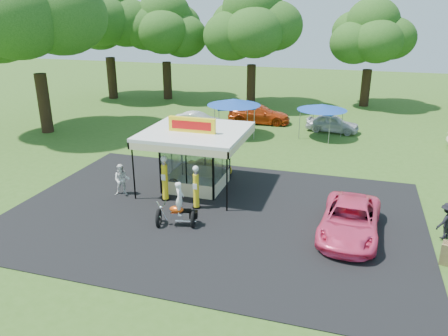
{
  "coord_description": "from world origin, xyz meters",
  "views": [
    {
      "loc": [
        6.2,
        -16.58,
        9.59
      ],
      "look_at": [
        -0.07,
        4.0,
        1.72
      ],
      "focal_mm": 35.0,
      "sensor_mm": 36.0,
      "label": 1
    }
  ],
  "objects_px": {
    "motorcycle": "(178,208)",
    "spectator_west": "(122,180)",
    "tent_west": "(234,102)",
    "gas_pump_left": "(165,179)",
    "bg_car_b": "(259,114)",
    "pink_sedan": "(350,220)",
    "gas_pump_right": "(196,188)",
    "kiosk_car": "(209,167)",
    "a_frame_sign": "(448,255)",
    "spectator_east_a": "(447,221)",
    "bg_car_a": "(197,121)",
    "bg_car_c": "(332,123)",
    "tent_east": "(322,107)",
    "gas_station_kiosk": "(196,158)"
  },
  "relations": [
    {
      "from": "motorcycle",
      "to": "spectator_west",
      "type": "height_order",
      "value": "motorcycle"
    },
    {
      "from": "tent_west",
      "to": "gas_pump_left",
      "type": "bearing_deg",
      "value": -89.99
    },
    {
      "from": "bg_car_b",
      "to": "pink_sedan",
      "type": "bearing_deg",
      "value": -159.96
    },
    {
      "from": "gas_pump_right",
      "to": "kiosk_car",
      "type": "relative_size",
      "value": 0.82
    },
    {
      "from": "a_frame_sign",
      "to": "pink_sedan",
      "type": "distance_m",
      "value": 4.08
    },
    {
      "from": "spectator_east_a",
      "to": "bg_car_a",
      "type": "bearing_deg",
      "value": -84.99
    },
    {
      "from": "motorcycle",
      "to": "tent_west",
      "type": "height_order",
      "value": "tent_west"
    },
    {
      "from": "gas_pump_right",
      "to": "pink_sedan",
      "type": "xyz_separation_m",
      "value": [
        7.52,
        -0.64,
        -0.36
      ]
    },
    {
      "from": "motorcycle",
      "to": "tent_west",
      "type": "bearing_deg",
      "value": 81.65
    },
    {
      "from": "bg_car_a",
      "to": "bg_car_c",
      "type": "distance_m",
      "value": 11.23
    },
    {
      "from": "gas_pump_left",
      "to": "tent_east",
      "type": "distance_m",
      "value": 16.12
    },
    {
      "from": "spectator_west",
      "to": "tent_east",
      "type": "xyz_separation_m",
      "value": [
        9.24,
        14.64,
        1.54
      ]
    },
    {
      "from": "gas_station_kiosk",
      "to": "bg_car_c",
      "type": "xyz_separation_m",
      "value": [
        6.55,
        14.45,
        -1.06
      ]
    },
    {
      "from": "bg_car_a",
      "to": "pink_sedan",
      "type": "bearing_deg",
      "value": -141.45
    },
    {
      "from": "bg_car_b",
      "to": "tent_west",
      "type": "distance_m",
      "value": 4.99
    },
    {
      "from": "gas_pump_left",
      "to": "bg_car_c",
      "type": "relative_size",
      "value": 0.59
    },
    {
      "from": "bg_car_c",
      "to": "bg_car_b",
      "type": "bearing_deg",
      "value": 87.38
    },
    {
      "from": "pink_sedan",
      "to": "bg_car_b",
      "type": "distance_m",
      "value": 20.67
    },
    {
      "from": "kiosk_car",
      "to": "bg_car_b",
      "type": "height_order",
      "value": "bg_car_b"
    },
    {
      "from": "spectator_east_a",
      "to": "tent_east",
      "type": "distance_m",
      "value": 16.31
    },
    {
      "from": "a_frame_sign",
      "to": "bg_car_a",
      "type": "xyz_separation_m",
      "value": [
        -16.72,
        16.92,
        0.17
      ]
    },
    {
      "from": "bg_car_a",
      "to": "tent_west",
      "type": "bearing_deg",
      "value": -107.99
    },
    {
      "from": "gas_pump_left",
      "to": "gas_pump_right",
      "type": "height_order",
      "value": "gas_pump_left"
    },
    {
      "from": "kiosk_car",
      "to": "bg_car_b",
      "type": "xyz_separation_m",
      "value": [
        0.1,
        13.41,
        0.31
      ]
    },
    {
      "from": "a_frame_sign",
      "to": "pink_sedan",
      "type": "bearing_deg",
      "value": 174.41
    },
    {
      "from": "gas_pump_left",
      "to": "tent_east",
      "type": "bearing_deg",
      "value": 65.32
    },
    {
      "from": "kiosk_car",
      "to": "spectator_west",
      "type": "height_order",
      "value": "spectator_west"
    },
    {
      "from": "pink_sedan",
      "to": "tent_east",
      "type": "xyz_separation_m",
      "value": [
        -2.72,
        15.7,
        1.68
      ]
    },
    {
      "from": "tent_west",
      "to": "tent_east",
      "type": "xyz_separation_m",
      "value": [
        6.72,
        1.31,
        -0.25
      ]
    },
    {
      "from": "gas_pump_right",
      "to": "tent_east",
      "type": "bearing_deg",
      "value": 72.33
    },
    {
      "from": "motorcycle",
      "to": "bg_car_a",
      "type": "xyz_separation_m",
      "value": [
        -5.28,
        16.81,
        -0.2
      ]
    },
    {
      "from": "gas_station_kiosk",
      "to": "bg_car_a",
      "type": "bearing_deg",
      "value": 110.06
    },
    {
      "from": "gas_station_kiosk",
      "to": "spectator_east_a",
      "type": "xyz_separation_m",
      "value": [
        12.54,
        -2.33,
        -0.94
      ]
    },
    {
      "from": "gas_station_kiosk",
      "to": "spectator_east_a",
      "type": "height_order",
      "value": "gas_station_kiosk"
    },
    {
      "from": "a_frame_sign",
      "to": "spectator_east_a",
      "type": "relative_size",
      "value": 0.6
    },
    {
      "from": "bg_car_c",
      "to": "tent_west",
      "type": "height_order",
      "value": "tent_west"
    },
    {
      "from": "a_frame_sign",
      "to": "gas_station_kiosk",
      "type": "bearing_deg",
      "value": 174.61
    },
    {
      "from": "motorcycle",
      "to": "spectator_east_a",
      "type": "relative_size",
      "value": 1.35
    },
    {
      "from": "motorcycle",
      "to": "kiosk_car",
      "type": "height_order",
      "value": "motorcycle"
    },
    {
      "from": "gas_pump_left",
      "to": "gas_pump_right",
      "type": "distance_m",
      "value": 1.97
    },
    {
      "from": "spectator_east_a",
      "to": "tent_east",
      "type": "bearing_deg",
      "value": -109.87
    },
    {
      "from": "gas_station_kiosk",
      "to": "tent_east",
      "type": "height_order",
      "value": "gas_station_kiosk"
    },
    {
      "from": "tent_east",
      "to": "pink_sedan",
      "type": "bearing_deg",
      "value": -80.17
    },
    {
      "from": "gas_pump_left",
      "to": "kiosk_car",
      "type": "relative_size",
      "value": 0.88
    },
    {
      "from": "tent_west",
      "to": "pink_sedan",
      "type": "bearing_deg",
      "value": -56.74
    },
    {
      "from": "bg_car_c",
      "to": "tent_east",
      "type": "bearing_deg",
      "value": 166.43
    },
    {
      "from": "motorcycle",
      "to": "kiosk_car",
      "type": "xyz_separation_m",
      "value": [
        -0.84,
        6.87,
        -0.41
      ]
    },
    {
      "from": "a_frame_sign",
      "to": "kiosk_car",
      "type": "relative_size",
      "value": 0.36
    },
    {
      "from": "spectator_west",
      "to": "bg_car_b",
      "type": "relative_size",
      "value": 0.32
    },
    {
      "from": "bg_car_c",
      "to": "motorcycle",
      "type": "bearing_deg",
      "value": 170.98
    }
  ]
}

